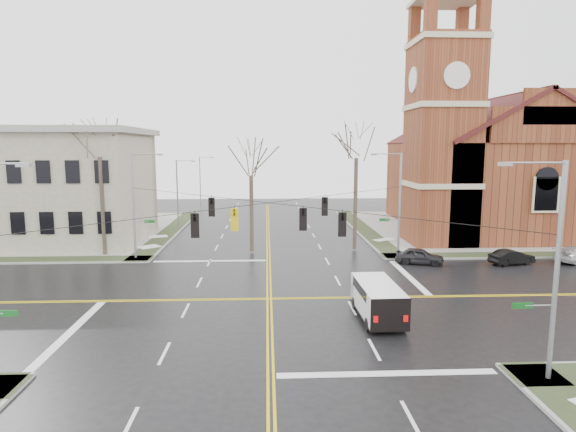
{
  "coord_description": "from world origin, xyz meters",
  "views": [
    {
      "loc": [
        -0.12,
        -29.76,
        9.67
      ],
      "look_at": [
        1.47,
        6.0,
        4.49
      ],
      "focal_mm": 30.0,
      "sensor_mm": 36.0,
      "label": 1
    }
  ],
  "objects_px": {
    "tree_ne": "(356,152)",
    "signal_pole_nw": "(135,202)",
    "cargo_van": "(377,297)",
    "parked_car_a": "(420,256)",
    "streetlight_north_b": "(201,179)",
    "signal_pole_ne": "(398,201)",
    "parked_car_b": "(512,257)",
    "streetlight_north_a": "(178,191)",
    "signal_pole_se": "(553,266)",
    "tree_nw_far": "(99,150)",
    "tree_nw_near": "(251,170)",
    "church": "(483,157)"
  },
  "relations": [
    {
      "from": "streetlight_north_a",
      "to": "parked_car_a",
      "type": "height_order",
      "value": "streetlight_north_a"
    },
    {
      "from": "streetlight_north_b",
      "to": "tree_ne",
      "type": "relative_size",
      "value": 0.63
    },
    {
      "from": "signal_pole_nw",
      "to": "signal_pole_se",
      "type": "xyz_separation_m",
      "value": [
        22.64,
        -23.0,
        0.0
      ]
    },
    {
      "from": "tree_ne",
      "to": "tree_nw_near",
      "type": "bearing_deg",
      "value": -176.09
    },
    {
      "from": "streetlight_north_a",
      "to": "tree_nw_far",
      "type": "bearing_deg",
      "value": -104.67
    },
    {
      "from": "streetlight_north_b",
      "to": "tree_nw_near",
      "type": "bearing_deg",
      "value": -75.11
    },
    {
      "from": "signal_pole_se",
      "to": "tree_nw_far",
      "type": "relative_size",
      "value": 0.7
    },
    {
      "from": "streetlight_north_a",
      "to": "tree_ne",
      "type": "bearing_deg",
      "value": -36.19
    },
    {
      "from": "parked_car_b",
      "to": "tree_ne",
      "type": "height_order",
      "value": "tree_ne"
    },
    {
      "from": "signal_pole_se",
      "to": "tree_nw_near",
      "type": "height_order",
      "value": "tree_nw_near"
    },
    {
      "from": "parked_car_a",
      "to": "tree_nw_far",
      "type": "distance_m",
      "value": 28.8
    },
    {
      "from": "cargo_van",
      "to": "signal_pole_se",
      "type": "bearing_deg",
      "value": -57.26
    },
    {
      "from": "church",
      "to": "tree_ne",
      "type": "xyz_separation_m",
      "value": [
        -16.65,
        -10.52,
        0.76
      ]
    },
    {
      "from": "tree_nw_near",
      "to": "tree_ne",
      "type": "relative_size",
      "value": 0.82
    },
    {
      "from": "church",
      "to": "tree_nw_near",
      "type": "bearing_deg",
      "value": -156.96
    },
    {
      "from": "church",
      "to": "signal_pole_ne",
      "type": "bearing_deg",
      "value": -135.34
    },
    {
      "from": "streetlight_north_a",
      "to": "parked_car_b",
      "type": "bearing_deg",
      "value": -32.75
    },
    {
      "from": "parked_car_a",
      "to": "tree_ne",
      "type": "relative_size",
      "value": 0.31
    },
    {
      "from": "tree_nw_near",
      "to": "tree_ne",
      "type": "distance_m",
      "value": 9.78
    },
    {
      "from": "tree_nw_far",
      "to": "tree_nw_near",
      "type": "height_order",
      "value": "tree_nw_far"
    },
    {
      "from": "tree_nw_near",
      "to": "signal_pole_nw",
      "type": "bearing_deg",
      "value": -167.87
    },
    {
      "from": "cargo_van",
      "to": "tree_ne",
      "type": "distance_m",
      "value": 19.76
    },
    {
      "from": "signal_pole_nw",
      "to": "streetlight_north_b",
      "type": "height_order",
      "value": "signal_pole_nw"
    },
    {
      "from": "streetlight_north_a",
      "to": "cargo_van",
      "type": "relative_size",
      "value": 1.48
    },
    {
      "from": "church",
      "to": "signal_pole_ne",
      "type": "relative_size",
      "value": 3.06
    },
    {
      "from": "signal_pole_ne",
      "to": "parked_car_b",
      "type": "relative_size",
      "value": 2.39
    },
    {
      "from": "tree_ne",
      "to": "signal_pole_se",
      "type": "bearing_deg",
      "value": -82.91
    },
    {
      "from": "streetlight_north_a",
      "to": "parked_car_b",
      "type": "height_order",
      "value": "streetlight_north_a"
    },
    {
      "from": "parked_car_a",
      "to": "signal_pole_ne",
      "type": "bearing_deg",
      "value": 44.81
    },
    {
      "from": "signal_pole_ne",
      "to": "signal_pole_se",
      "type": "height_order",
      "value": "same"
    },
    {
      "from": "streetlight_north_b",
      "to": "signal_pole_ne",
      "type": "bearing_deg",
      "value": -58.95
    },
    {
      "from": "signal_pole_se",
      "to": "parked_car_b",
      "type": "xyz_separation_m",
      "value": [
        8.79,
        19.71,
        -4.33
      ]
    },
    {
      "from": "streetlight_north_a",
      "to": "tree_ne",
      "type": "xyz_separation_m",
      "value": [
        18.77,
        -13.73,
        4.73
      ]
    },
    {
      "from": "streetlight_north_a",
      "to": "parked_car_a",
      "type": "bearing_deg",
      "value": -39.67
    },
    {
      "from": "tree_ne",
      "to": "church",
      "type": "bearing_deg",
      "value": 32.27
    },
    {
      "from": "signal_pole_ne",
      "to": "tree_nw_near",
      "type": "xyz_separation_m",
      "value": [
        -12.83,
        2.11,
        2.61
      ]
    },
    {
      "from": "signal_pole_nw",
      "to": "cargo_van",
      "type": "xyz_separation_m",
      "value": [
        17.41,
        -15.2,
        -3.75
      ]
    },
    {
      "from": "tree_nw_far",
      "to": "tree_ne",
      "type": "distance_m",
      "value": 22.74
    },
    {
      "from": "parked_car_a",
      "to": "tree_ne",
      "type": "xyz_separation_m",
      "value": [
        -4.43,
        5.51,
        8.53
      ]
    },
    {
      "from": "cargo_van",
      "to": "parked_car_a",
      "type": "xyz_separation_m",
      "value": [
        6.46,
        12.45,
        -0.54
      ]
    },
    {
      "from": "streetlight_north_a",
      "to": "tree_nw_near",
      "type": "xyz_separation_m",
      "value": [
        9.15,
        -14.39,
        3.1
      ]
    },
    {
      "from": "tree_ne",
      "to": "streetlight_north_a",
      "type": "bearing_deg",
      "value": 143.81
    },
    {
      "from": "streetlight_north_a",
      "to": "tree_nw_near",
      "type": "distance_m",
      "value": 17.33
    },
    {
      "from": "tree_nw_near",
      "to": "tree_ne",
      "type": "bearing_deg",
      "value": 3.91
    },
    {
      "from": "tree_ne",
      "to": "signal_pole_nw",
      "type": "bearing_deg",
      "value": -171.9
    },
    {
      "from": "signal_pole_ne",
      "to": "tree_ne",
      "type": "distance_m",
      "value": 6.0
    },
    {
      "from": "streetlight_north_b",
      "to": "parked_car_b",
      "type": "bearing_deg",
      "value": -52.29
    },
    {
      "from": "signal_pole_ne",
      "to": "signal_pole_nw",
      "type": "height_order",
      "value": "same"
    },
    {
      "from": "signal_pole_ne",
      "to": "parked_car_a",
      "type": "distance_m",
      "value": 5.23
    },
    {
      "from": "signal_pole_ne",
      "to": "cargo_van",
      "type": "relative_size",
      "value": 1.66
    }
  ]
}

